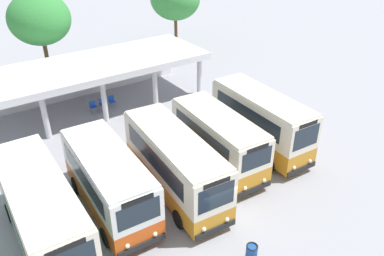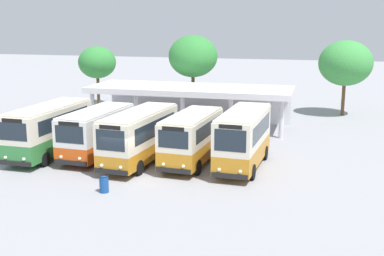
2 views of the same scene
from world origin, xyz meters
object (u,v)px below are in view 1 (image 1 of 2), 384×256
at_px(city_bus_second_in_row, 109,180).
at_px(waiting_chair_end_by_column, 93,106).
at_px(city_bus_fourth_amber, 218,139).
at_px(litter_bin_apron, 251,254).
at_px(waiting_chair_middle_seat, 112,101).
at_px(waiting_chair_second_from_end, 102,103).
at_px(city_bus_fifth_blue, 261,120).
at_px(city_bus_nearest_orange, 42,211).
at_px(city_bus_middle_cream, 175,162).

height_order(city_bus_second_in_row, waiting_chair_end_by_column, city_bus_second_in_row).
height_order(city_bus_second_in_row, city_bus_fourth_amber, city_bus_fourth_amber).
height_order(city_bus_fourth_amber, litter_bin_apron, city_bus_fourth_amber).
relative_size(waiting_chair_middle_seat, litter_bin_apron, 0.96).
height_order(waiting_chair_end_by_column, waiting_chair_middle_seat, same).
bearing_deg(waiting_chair_end_by_column, waiting_chair_middle_seat, 2.20).
height_order(waiting_chair_second_from_end, waiting_chair_middle_seat, same).
bearing_deg(waiting_chair_middle_seat, litter_bin_apron, -94.54).
height_order(city_bus_fifth_blue, litter_bin_apron, city_bus_fifth_blue).
height_order(waiting_chair_second_from_end, litter_bin_apron, litter_bin_apron).
bearing_deg(city_bus_fifth_blue, city_bus_second_in_row, 179.95).
relative_size(waiting_chair_end_by_column, waiting_chair_middle_seat, 1.00).
relative_size(waiting_chair_second_from_end, litter_bin_apron, 0.96).
distance_m(city_bus_second_in_row, waiting_chair_end_by_column, 10.68).
bearing_deg(city_bus_fifth_blue, waiting_chair_end_by_column, 122.60).
distance_m(city_bus_nearest_orange, city_bus_fourth_amber, 9.68).
height_order(city_bus_fourth_amber, waiting_chair_end_by_column, city_bus_fourth_amber).
xyz_separation_m(city_bus_second_in_row, city_bus_fourth_amber, (6.45, -0.07, 0.02)).
height_order(waiting_chair_end_by_column, waiting_chair_second_from_end, same).
relative_size(city_bus_fourth_amber, city_bus_fifth_blue, 0.94).
bearing_deg(city_bus_fifth_blue, waiting_chair_second_from_end, 119.42).
bearing_deg(litter_bin_apron, waiting_chair_second_from_end, 87.98).
bearing_deg(litter_bin_apron, city_bus_fourth_amber, 63.50).
xyz_separation_m(city_bus_second_in_row, litter_bin_apron, (3.34, -6.31, -1.28)).
bearing_deg(city_bus_middle_cream, waiting_chair_end_by_column, 90.15).
relative_size(city_bus_nearest_orange, litter_bin_apron, 8.74).
height_order(city_bus_second_in_row, waiting_chair_second_from_end, city_bus_second_in_row).
bearing_deg(city_bus_fifth_blue, waiting_chair_middle_seat, 116.28).
distance_m(city_bus_fifth_blue, waiting_chair_second_from_end, 11.80).
distance_m(waiting_chair_end_by_column, waiting_chair_second_from_end, 0.73).
bearing_deg(waiting_chair_second_from_end, waiting_chair_middle_seat, -1.40).
height_order(city_bus_second_in_row, city_bus_middle_cream, city_bus_middle_cream).
distance_m(city_bus_nearest_orange, city_bus_middle_cream, 6.45).
distance_m(city_bus_second_in_row, city_bus_middle_cream, 3.30).
relative_size(city_bus_middle_cream, waiting_chair_second_from_end, 9.03).
height_order(city_bus_nearest_orange, city_bus_middle_cream, city_bus_nearest_orange).
relative_size(city_bus_middle_cream, city_bus_fourth_amber, 1.15).
distance_m(city_bus_second_in_row, waiting_chair_middle_seat, 11.25).
distance_m(city_bus_fourth_amber, waiting_chair_second_from_end, 10.64).
relative_size(waiting_chair_end_by_column, waiting_chair_second_from_end, 1.00).
bearing_deg(waiting_chair_middle_seat, city_bus_fifth_blue, -63.72).
height_order(city_bus_fourth_amber, city_bus_fifth_blue, city_bus_fifth_blue).
distance_m(city_bus_nearest_orange, city_bus_fifth_blue, 12.91).
xyz_separation_m(waiting_chair_middle_seat, litter_bin_apron, (-1.31, -16.49, -0.07)).
bearing_deg(city_bus_fifth_blue, city_bus_middle_cream, -174.05).
height_order(city_bus_middle_cream, city_bus_fifth_blue, city_bus_fifth_blue).
xyz_separation_m(city_bus_nearest_orange, waiting_chair_second_from_end, (7.14, 10.69, -1.33)).
bearing_deg(city_bus_fourth_amber, waiting_chair_middle_seat, 99.98).
bearing_deg(waiting_chair_middle_seat, city_bus_second_in_row, -114.54).
bearing_deg(waiting_chair_middle_seat, city_bus_middle_cream, -97.46).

